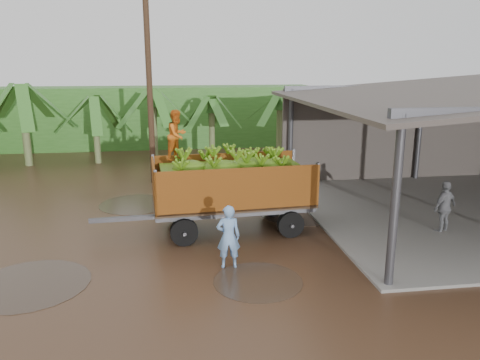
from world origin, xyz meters
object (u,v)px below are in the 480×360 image
banana_trailer (231,185)px  utility_pole (149,79)px  man_blue (228,237)px  man_grey (445,207)px

banana_trailer → utility_pole: size_ratio=0.77×
banana_trailer → man_blue: (-0.41, -2.72, -0.61)m
man_blue → utility_pole: bearing=-73.8°
man_grey → utility_pole: bearing=-65.2°
man_blue → utility_pole: size_ratio=0.19×
man_grey → utility_pole: (-8.88, 7.50, 3.54)m
banana_trailer → man_grey: bearing=-14.9°
utility_pole → man_blue: bearing=-76.4°
man_blue → man_grey: (6.71, 1.48, 0.00)m
man_blue → utility_pole: 9.90m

